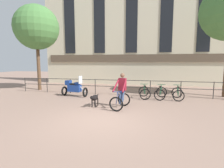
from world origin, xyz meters
The scene contains 10 objects.
ground_plane centered at (0.00, 0.00, 0.00)m, with size 60.00×60.00×0.00m, color #8E7060.
canal_railing centered at (0.00, 5.20, 0.71)m, with size 15.05×0.05×1.05m.
building_facade centered at (0.00, 10.99, 5.75)m, with size 18.00×0.72×11.56m.
cyclist_with_bike centered at (0.49, 1.96, 0.76)m, with size 0.87×1.27×1.70m.
dog centered at (-0.85, 1.90, 0.44)m, with size 0.30×0.96×0.62m.
parked_motorcycle centered at (-2.98, 4.18, 0.56)m, with size 1.73×0.79×1.35m.
parked_bicycle_near_lamp centered at (1.52, 4.54, 0.36)m, with size 0.79×1.18×0.86m.
parked_bicycle_mid_left centered at (2.50, 4.54, 0.36)m, with size 0.83×1.20×0.86m.
parked_bicycle_mid_right centered at (3.48, 4.54, 0.36)m, with size 0.72×1.14×0.86m.
tree_canalside_left centered at (-6.88, 6.10, 4.88)m, with size 3.42×3.42×6.61m.
Camera 1 is at (1.86, -6.31, 2.25)m, focal length 28.00 mm.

